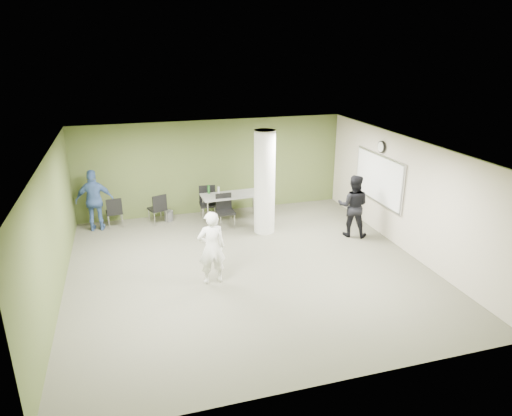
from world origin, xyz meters
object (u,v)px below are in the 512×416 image
object	(u,v)px
man_blue	(95,200)
folding_table	(231,196)
woman_white	(212,248)
chair_back_left	(114,210)
man_black	(353,206)

from	to	relation	value
man_blue	folding_table	bearing A→B (deg)	179.26
woman_white	man_blue	world-z (taller)	man_blue
woman_white	man_blue	xyz separation A→B (m)	(-2.48, 3.81, 0.04)
folding_table	chair_back_left	distance (m)	3.27
woman_white	man_black	world-z (taller)	man_black
folding_table	chair_back_left	bearing A→B (deg)	170.50
chair_back_left	woman_white	distance (m)	4.36
folding_table	chair_back_left	xyz separation A→B (m)	(-3.23, 0.40, -0.24)
folding_table	chair_back_left	world-z (taller)	folding_table
chair_back_left	man_blue	xyz separation A→B (m)	(-0.47, -0.05, 0.35)
chair_back_left	man_blue	size ratio (longest dim) A/B	0.51
chair_back_left	man_black	xyz separation A→B (m)	(6.10, -2.36, 0.33)
man_black	man_blue	world-z (taller)	man_blue
woman_white	man_black	bearing A→B (deg)	-163.13
folding_table	man_blue	distance (m)	3.73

